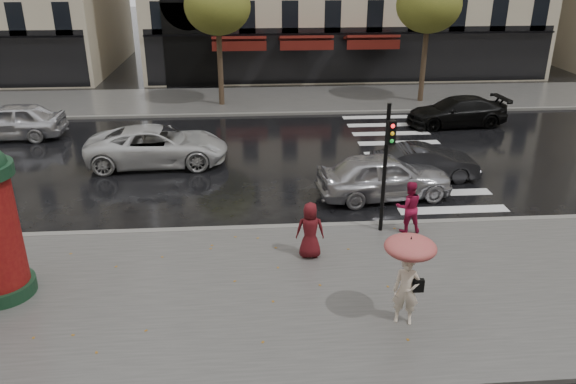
{
  "coord_description": "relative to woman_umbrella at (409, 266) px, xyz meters",
  "views": [
    {
      "loc": [
        -0.59,
        -12.15,
        7.74
      ],
      "look_at": [
        0.4,
        1.5,
        1.88
      ],
      "focal_mm": 35.0,
      "sensor_mm": 36.0,
      "label": 1
    }
  ],
  "objects": [
    {
      "name": "car_silver",
      "position": [
        1.19,
        7.15,
        -0.76
      ],
      "size": [
        4.75,
        2.35,
        1.56
      ],
      "primitive_type": "imported",
      "rotation": [
        0.0,
        0.0,
        1.69
      ],
      "color": "#B6B6BB",
      "rests_on": "ground"
    },
    {
      "name": "woman_umbrella",
      "position": [
        0.0,
        0.0,
        0.0
      ],
      "size": [
        1.12,
        1.12,
        2.16
      ],
      "color": "beige",
      "rests_on": "near_sidewalk"
    },
    {
      "name": "tree_far_right",
      "position": [
        6.25,
        19.94,
        3.63
      ],
      "size": [
        3.4,
        3.4,
        6.64
      ],
      "color": "#38281C",
      "rests_on": "ground"
    },
    {
      "name": "zebra_crossing",
      "position": [
        3.25,
        11.54,
        -1.54
      ],
      "size": [
        3.6,
        11.75,
        0.01
      ],
      "primitive_type": "cube",
      "color": "silver",
      "rests_on": "ground"
    },
    {
      "name": "woman_red",
      "position": [
        1.25,
        4.34,
        -0.63
      ],
      "size": [
        0.77,
        0.6,
        1.58
      ],
      "primitive_type": "imported",
      "rotation": [
        0.0,
        0.0,
        3.14
      ],
      "color": "#9E1339",
      "rests_on": "near_sidewalk"
    },
    {
      "name": "car_white",
      "position": [
        -6.92,
        11.03,
        -0.78
      ],
      "size": [
        5.54,
        2.71,
        1.51
      ],
      "primitive_type": "imported",
      "rotation": [
        0.0,
        0.0,
        1.61
      ],
      "color": "silver",
      "rests_on": "ground"
    },
    {
      "name": "car_far_silver",
      "position": [
        -13.94,
        14.84,
        -0.74
      ],
      "size": [
        4.74,
        2.0,
        1.6
      ],
      "primitive_type": "imported",
      "rotation": [
        0.0,
        0.0,
        -1.55
      ],
      "color": "silver",
      "rests_on": "ground"
    },
    {
      "name": "near_sidewalk",
      "position": [
        -2.75,
        1.44,
        -1.48
      ],
      "size": [
        90.0,
        7.0,
        0.12
      ],
      "primitive_type": "cube",
      "color": "#474744",
      "rests_on": "ground"
    },
    {
      "name": "car_darkgrey",
      "position": [
        3.07,
        8.68,
        -0.9
      ],
      "size": [
        3.92,
        1.46,
        1.28
      ],
      "primitive_type": "imported",
      "rotation": [
        0.0,
        0.0,
        1.6
      ],
      "color": "black",
      "rests_on": "ground"
    },
    {
      "name": "far_sidewalk",
      "position": [
        -2.75,
        20.94,
        -1.48
      ],
      "size": [
        90.0,
        6.0,
        0.12
      ],
      "primitive_type": "cube",
      "color": "#474744",
      "rests_on": "ground"
    },
    {
      "name": "tree_far_left",
      "position": [
        -4.75,
        19.94,
        3.63
      ],
      "size": [
        3.4,
        3.4,
        6.64
      ],
      "color": "#38281C",
      "rests_on": "ground"
    },
    {
      "name": "man_burgundy",
      "position": [
        -1.78,
        3.08,
        -0.64
      ],
      "size": [
        0.79,
        0.54,
        1.57
      ],
      "primitive_type": "imported",
      "rotation": [
        0.0,
        0.0,
        3.08
      ],
      "color": "#561116",
      "rests_on": "near_sidewalk"
    },
    {
      "name": "far_kerb",
      "position": [
        -2.75,
        17.94,
        -1.47
      ],
      "size": [
        90.0,
        0.25,
        0.14
      ],
      "primitive_type": "cube",
      "color": "slate",
      "rests_on": "ground"
    },
    {
      "name": "car_black",
      "position": [
        6.66,
        15.41,
        -0.85
      ],
      "size": [
        4.91,
        2.33,
        1.38
      ],
      "primitive_type": "imported",
      "rotation": [
        0.0,
        0.0,
        -1.49
      ],
      "color": "black",
      "rests_on": "ground"
    },
    {
      "name": "near_kerb",
      "position": [
        -2.75,
        4.94,
        -1.47
      ],
      "size": [
        90.0,
        0.25,
        0.14
      ],
      "primitive_type": "cube",
      "color": "slate",
      "rests_on": "ground"
    },
    {
      "name": "ground",
      "position": [
        -2.75,
        1.94,
        -1.54
      ],
      "size": [
        160.0,
        160.0,
        0.0
      ],
      "primitive_type": "plane",
      "color": "black",
      "rests_on": "ground"
    },
    {
      "name": "traffic_light",
      "position": [
        0.51,
        4.41,
        0.91
      ],
      "size": [
        0.27,
        0.37,
        3.85
      ],
      "color": "black",
      "rests_on": "near_sidewalk"
    }
  ]
}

